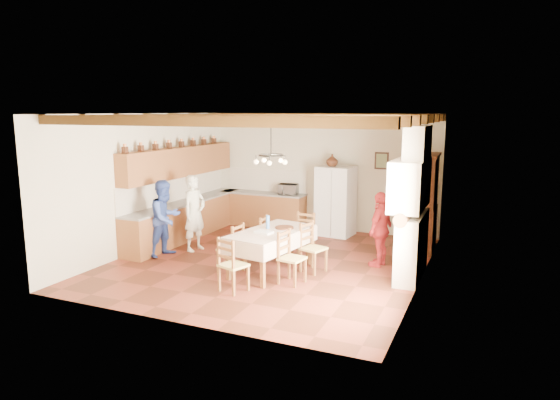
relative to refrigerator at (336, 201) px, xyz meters
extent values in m
cube|color=#4E2315|center=(-0.55, -2.73, -0.87)|extent=(6.00, 6.50, 0.02)
cube|color=silver|center=(-0.55, -2.73, 2.15)|extent=(6.00, 6.50, 0.02)
cube|color=beige|center=(-0.55, 0.53, 0.64)|extent=(6.00, 0.02, 3.00)
cube|color=beige|center=(-0.55, -5.99, 0.64)|extent=(6.00, 0.02, 3.00)
cube|color=beige|center=(-3.56, -2.73, 0.64)|extent=(0.02, 6.50, 3.00)
cube|color=beige|center=(2.46, -2.73, 0.64)|extent=(0.02, 6.50, 3.00)
cube|color=brown|center=(-3.25, -1.68, -0.43)|extent=(0.60, 4.30, 0.86)
cube|color=brown|center=(-2.10, 0.22, -0.43)|extent=(2.30, 0.60, 0.86)
cube|color=gray|center=(-3.25, -1.68, 0.02)|extent=(0.62, 4.30, 0.04)
cube|color=gray|center=(-2.10, 0.22, 0.02)|extent=(2.34, 0.62, 0.04)
cube|color=white|center=(-3.54, -1.68, 0.34)|extent=(0.03, 4.30, 0.60)
cube|color=white|center=(-2.10, 0.51, 0.34)|extent=(2.30, 0.03, 0.60)
cube|color=brown|center=(-3.38, -1.68, 0.99)|extent=(0.35, 4.20, 0.70)
cube|color=#2F1D17|center=(1.00, 0.50, 0.99)|extent=(0.34, 0.03, 0.42)
cube|color=white|center=(0.00, 0.00, 0.00)|extent=(0.93, 0.80, 1.71)
cube|color=silver|center=(-0.26, -3.29, -0.07)|extent=(1.26, 1.99, 0.05)
cube|color=brown|center=(-0.78, -4.04, -0.47)|extent=(0.08, 0.08, 0.77)
cube|color=brown|center=(-0.02, -4.17, -0.47)|extent=(0.08, 0.08, 0.77)
cube|color=brown|center=(-0.49, -2.41, -0.47)|extent=(0.08, 0.08, 0.77)
cube|color=brown|center=(0.26, -2.54, -0.47)|extent=(0.08, 0.08, 0.77)
torus|color=black|center=(-0.26, -3.29, 1.39)|extent=(0.47, 0.47, 0.03)
imported|color=silver|center=(-2.44, -2.57, -0.02)|extent=(0.50, 0.67, 1.68)
imported|color=#344EA7|center=(-2.77, -3.17, -0.04)|extent=(0.74, 0.88, 1.63)
imported|color=#AA2224|center=(1.57, -2.08, -0.11)|extent=(0.55, 0.94, 1.50)
imported|color=silver|center=(-1.36, 0.22, 0.18)|extent=(0.53, 0.40, 0.27)
imported|color=#3B1F12|center=(-0.11, 0.00, 1.01)|extent=(0.34, 0.34, 0.30)
camera|label=1|loc=(3.56, -11.69, 2.20)|focal=32.00mm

